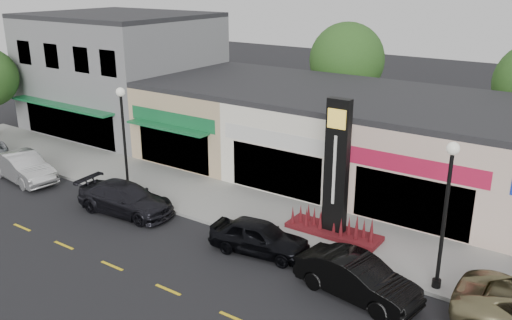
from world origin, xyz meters
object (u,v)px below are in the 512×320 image
(car_white_van, at_px, (23,167))
(car_black_conv, at_px, (357,278))
(pylon_sign, at_px, (336,188))
(lamp_east_near, at_px, (446,202))
(car_dark_sedan, at_px, (126,199))
(car_black_sedan, at_px, (259,237))
(lamp_west_near, at_px, (124,130))

(car_white_van, height_order, car_black_conv, car_white_van)
(pylon_sign, distance_m, car_black_conv, 4.87)
(pylon_sign, xyz_separation_m, car_white_van, (-17.20, -3.61, -1.49))
(lamp_east_near, xyz_separation_m, car_dark_sedan, (-14.33, -1.67, -2.75))
(car_white_van, bearing_deg, car_black_sedan, -80.48)
(car_dark_sedan, distance_m, car_black_conv, 12.12)
(lamp_west_near, xyz_separation_m, car_dark_sedan, (1.67, -1.67, -2.75))
(car_black_sedan, distance_m, car_black_conv, 4.70)
(car_black_conv, bearing_deg, lamp_west_near, 90.25)
(lamp_west_near, relative_size, car_dark_sedan, 1.09)
(car_black_conv, bearing_deg, car_black_sedan, 89.96)
(pylon_sign, height_order, car_white_van, pylon_sign)
(lamp_east_near, bearing_deg, car_dark_sedan, -173.35)
(pylon_sign, xyz_separation_m, car_dark_sedan, (-9.33, -3.37, -1.55))
(car_black_conv, bearing_deg, car_white_van, 98.26)
(car_dark_sedan, bearing_deg, car_black_conv, -97.09)
(lamp_east_near, xyz_separation_m, car_black_sedan, (-6.87, -1.30, -2.77))
(lamp_west_near, height_order, car_white_van, lamp_west_near)
(pylon_sign, bearing_deg, car_black_sedan, -121.95)
(car_black_conv, bearing_deg, pylon_sign, 45.50)
(lamp_west_near, xyz_separation_m, car_black_sedan, (9.13, -1.30, -2.77))
(lamp_east_near, bearing_deg, car_black_conv, -138.04)
(lamp_east_near, bearing_deg, car_black_sedan, -169.31)
(car_white_van, distance_m, car_black_sedan, 15.34)
(car_white_van, bearing_deg, car_black_conv, -83.01)
(car_white_van, xyz_separation_m, car_dark_sedan, (7.86, 0.24, -0.06))
(car_dark_sedan, bearing_deg, lamp_east_near, -88.92)
(lamp_west_near, bearing_deg, car_white_van, -162.83)
(car_dark_sedan, height_order, car_black_conv, car_black_conv)
(lamp_east_near, bearing_deg, lamp_west_near, 180.00)
(lamp_west_near, distance_m, car_black_sedan, 9.63)
(lamp_east_near, distance_m, car_black_sedan, 7.52)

